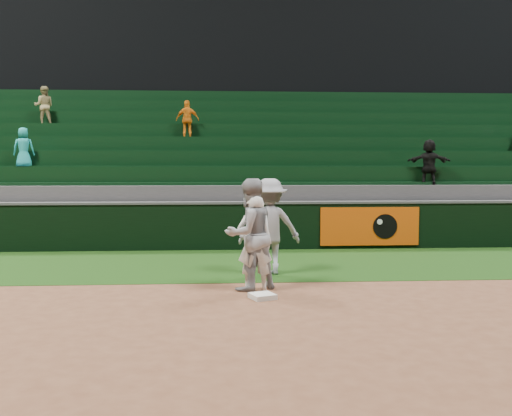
# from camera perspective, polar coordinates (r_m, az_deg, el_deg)

# --- Properties ---
(ground) EXTENTS (70.00, 70.00, 0.00)m
(ground) POSITION_cam_1_polar(r_m,az_deg,el_deg) (9.86, 1.70, -8.57)
(ground) COLOR brown
(ground) RESTS_ON ground
(foul_grass) EXTENTS (36.00, 4.20, 0.01)m
(foul_grass) POSITION_cam_1_polar(r_m,az_deg,el_deg) (12.79, 0.47, -5.56)
(foul_grass) COLOR black
(foul_grass) RESTS_ON ground
(upper_deck) EXTENTS (40.00, 12.00, 12.00)m
(upper_deck) POSITION_cam_1_polar(r_m,az_deg,el_deg) (27.30, -1.70, 12.33)
(upper_deck) COLOR black
(upper_deck) RESTS_ON ground
(first_base) EXTENTS (0.48, 0.48, 0.08)m
(first_base) POSITION_cam_1_polar(r_m,az_deg,el_deg) (9.50, 0.65, -8.81)
(first_base) COLOR white
(first_base) RESTS_ON ground
(first_baseman) EXTENTS (0.62, 0.41, 1.67)m
(first_baseman) POSITION_cam_1_polar(r_m,az_deg,el_deg) (9.95, -0.11, -3.55)
(first_baseman) COLOR white
(first_baseman) RESTS_ON ground
(baserunner) EXTENTS (1.20, 1.13, 1.97)m
(baserunner) POSITION_cam_1_polar(r_m,az_deg,el_deg) (10.01, -0.64, -2.66)
(baserunner) COLOR #979AA0
(baserunner) RESTS_ON ground
(base_coach) EXTENTS (1.30, 0.82, 1.92)m
(base_coach) POSITION_cam_1_polar(r_m,az_deg,el_deg) (11.44, 1.36, -1.85)
(base_coach) COLOR #8F929B
(base_coach) RESTS_ON foul_grass
(field_wall) EXTENTS (36.00, 0.45, 1.25)m
(field_wall) POSITION_cam_1_polar(r_m,az_deg,el_deg) (14.88, -0.03, -1.71)
(field_wall) COLOR black
(field_wall) RESTS_ON ground
(stadium_seating) EXTENTS (36.00, 5.95, 4.85)m
(stadium_seating) POSITION_cam_1_polar(r_m,az_deg,el_deg) (18.57, -0.83, 2.79)
(stadium_seating) COLOR #3C3C3F
(stadium_seating) RESTS_ON ground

